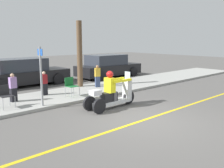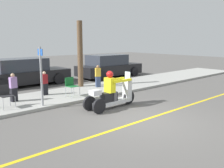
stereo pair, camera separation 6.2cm
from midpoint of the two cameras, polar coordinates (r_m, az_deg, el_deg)
ground_plane at (r=8.25m, az=7.59°, el=-8.15°), size 60.00×60.00×0.00m
lane_stripe at (r=8.40m, az=8.49°, el=-7.82°), size 24.00×0.12×0.01m
sidewalk_strip at (r=11.64m, az=-9.88°, el=-2.46°), size 28.00×2.80×0.12m
motorcycle_trike at (r=9.46m, az=0.21°, el=-2.42°), size 2.31×0.66×1.43m
spectator_far_back at (r=12.97m, az=-3.09°, el=1.72°), size 0.31×0.25×1.14m
spectator_end_of_line at (r=10.66m, az=-21.45°, el=-0.86°), size 0.29×0.20×1.14m
spectator_by_tree at (r=11.48m, az=-14.98°, el=0.08°), size 0.26×0.16×1.06m
folding_chair_set_back at (r=11.02m, az=-9.18°, el=-0.15°), size 0.49×0.49×0.82m
folding_chair_curbside at (r=9.85m, az=-23.11°, el=-2.10°), size 0.50×0.50×0.82m
parked_car_lot_center at (r=14.77m, az=-19.28°, el=2.42°), size 4.85×1.96×1.54m
parked_car_lot_left at (r=17.22m, az=-0.63°, el=4.04°), size 4.68×2.02×1.54m
tree_trunk at (r=13.10m, az=-7.17°, el=6.78°), size 0.28×0.28×3.39m
street_sign at (r=9.55m, az=-15.70°, el=2.21°), size 0.08×0.36×2.20m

